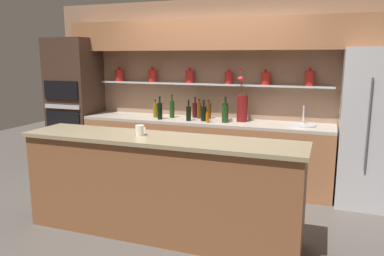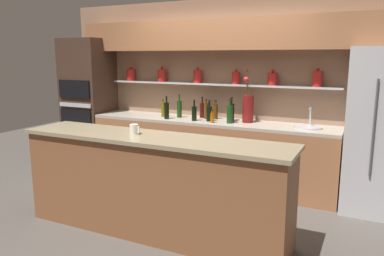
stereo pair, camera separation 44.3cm
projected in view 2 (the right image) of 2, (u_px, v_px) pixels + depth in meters
The scene contains 20 objects.
ground_plane at pixel (173, 216), 4.27m from camera, with size 12.00×12.00×0.00m, color #4C4742.
back_wall_unit at pixel (224, 74), 5.33m from camera, with size 5.20×0.44×2.60m.
back_counter_unit at pixel (209, 152), 5.33m from camera, with size 3.53×0.62×0.92m.
island_counter at pixel (152, 185), 3.80m from camera, with size 2.86×0.61×1.02m.
oven_tower at pixel (89, 104), 6.13m from camera, with size 0.71×0.64×2.08m.
flower_vase at pixel (248, 108), 5.03m from camera, with size 0.15×0.17×0.72m.
sink_fixture at pixel (308, 126), 4.66m from camera, with size 0.34×0.34×0.25m.
bottle_wine_0 at pixel (231, 113), 5.11m from camera, with size 0.08×0.08×0.31m.
bottle_wine_1 at pixel (194, 113), 5.17m from camera, with size 0.07×0.07×0.29m.
bottle_wine_2 at pixel (167, 110), 5.33m from camera, with size 0.07×0.07×0.33m.
bottle_sauce_3 at pixel (212, 117), 5.01m from camera, with size 0.05×0.05×0.17m.
bottle_wine_4 at pixel (202, 110), 5.44m from camera, with size 0.08×0.08×0.30m.
bottle_wine_5 at pixel (230, 114), 4.98m from camera, with size 0.08×0.08×0.33m.
bottle_wine_6 at pixel (231, 112), 5.19m from camera, with size 0.08×0.08×0.33m.
bottle_oil_7 at pixel (163, 110), 5.52m from camera, with size 0.06×0.06×0.26m.
bottle_wine_8 at pixel (179, 109), 5.46m from camera, with size 0.07×0.07×0.34m.
bottle_spirit_9 at pixel (206, 110), 5.36m from camera, with size 0.06×0.06×0.28m.
bottle_wine_10 at pixel (209, 114), 5.14m from camera, with size 0.08×0.08×0.29m.
bottle_spirit_11 at pixel (215, 111), 5.33m from camera, with size 0.07×0.07×0.27m.
coffee_mug at pixel (134, 129), 3.80m from camera, with size 0.11×0.09×0.10m.
Camera 2 is at (1.94, -3.51, 1.80)m, focal length 35.00 mm.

